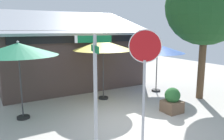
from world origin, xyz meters
TOP-DOWN VIEW (x-y plane):
  - ground_plane at (0.00, 0.00)m, footprint 28.00×28.00m
  - cafe_building at (0.10, 5.97)m, footprint 7.90×4.77m
  - street_sign_post at (-1.93, -1.38)m, footprint 0.82×0.76m
  - stop_sign at (-0.79, -1.76)m, footprint 0.61×0.53m
  - patio_umbrella_forest_green_left at (-3.09, 2.10)m, footprint 2.65×2.65m
  - patio_umbrella_mustard_center at (0.44, 2.68)m, footprint 2.62×2.62m
  - patio_umbrella_royal_blue_right at (3.35, 2.44)m, footprint 2.68×2.68m
  - shade_tree at (4.54, 0.45)m, footprint 3.86×3.45m
  - sidewalk_planter at (1.90, -0.11)m, footprint 0.66×0.66m

SIDE VIEW (x-z plane):
  - ground_plane at x=0.00m, z-range -0.10..0.00m
  - sidewalk_planter at x=1.90m, z-range -0.03..0.93m
  - cafe_building at x=0.10m, z-range -0.47..3.74m
  - street_sign_post at x=-1.93m, z-range 0.31..3.31m
  - patio_umbrella_royal_blue_right at x=3.35m, z-range 0.93..3.39m
  - stop_sign at x=-0.79m, z-range 0.62..3.74m
  - patio_umbrella_mustard_center at x=0.44m, z-range 1.06..3.78m
  - patio_umbrella_forest_green_left at x=-3.09m, z-range 1.07..3.81m
  - shade_tree at x=4.54m, z-range 1.11..6.97m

